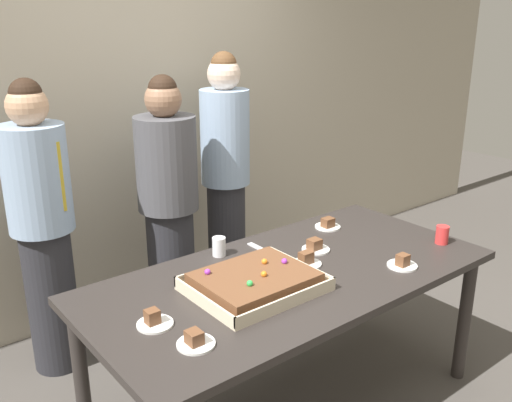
% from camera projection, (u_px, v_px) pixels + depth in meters
% --- Properties ---
extents(interior_back_panel, '(8.00, 0.12, 3.00)m').
position_uv_depth(interior_back_panel, '(131.00, 91.00, 3.69)').
color(interior_back_panel, '#B2A893').
rests_on(interior_back_panel, ground_plane).
extents(party_table, '(2.04, 0.98, 0.79)m').
position_uv_depth(party_table, '(291.00, 287.00, 2.76)').
color(party_table, '#2D2826').
rests_on(party_table, ground_plane).
extents(sheet_cake, '(0.57, 0.47, 0.11)m').
position_uv_depth(sheet_cake, '(255.00, 282.00, 2.55)').
color(sheet_cake, beige).
rests_on(sheet_cake, party_table).
extents(plated_slice_near_left, '(0.15, 0.15, 0.07)m').
position_uv_depth(plated_slice_near_left, '(402.00, 263.00, 2.79)').
color(plated_slice_near_left, white).
rests_on(plated_slice_near_left, party_table).
extents(plated_slice_near_right, '(0.15, 0.15, 0.06)m').
position_uv_depth(plated_slice_near_right, '(328.00, 225.00, 3.29)').
color(plated_slice_near_right, white).
rests_on(plated_slice_near_right, party_table).
extents(plated_slice_far_left, '(0.15, 0.15, 0.07)m').
position_uv_depth(plated_slice_far_left, '(154.00, 321.00, 2.27)').
color(plated_slice_far_left, white).
rests_on(plated_slice_far_left, party_table).
extents(plated_slice_far_right, '(0.15, 0.15, 0.07)m').
position_uv_depth(plated_slice_far_right, '(315.00, 247.00, 2.98)').
color(plated_slice_far_right, white).
rests_on(plated_slice_far_right, party_table).
extents(plated_slice_center_front, '(0.15, 0.15, 0.07)m').
position_uv_depth(plated_slice_center_front, '(306.00, 261.00, 2.81)').
color(plated_slice_center_front, white).
rests_on(plated_slice_center_front, party_table).
extents(plated_slice_center_back, '(0.15, 0.15, 0.06)m').
position_uv_depth(plated_slice_center_back, '(195.00, 341.00, 2.13)').
color(plated_slice_center_back, white).
rests_on(plated_slice_center_back, party_table).
extents(drink_cup_nearest, '(0.07, 0.07, 0.10)m').
position_uv_depth(drink_cup_nearest, '(442.00, 235.00, 3.07)').
color(drink_cup_nearest, red).
rests_on(drink_cup_nearest, party_table).
extents(drink_cup_middle, '(0.07, 0.07, 0.10)m').
position_uv_depth(drink_cup_middle, '(219.00, 247.00, 2.91)').
color(drink_cup_middle, white).
rests_on(drink_cup_middle, party_table).
extents(cake_server_utensil, '(0.03, 0.20, 0.01)m').
position_uv_depth(cake_server_utensil, '(261.00, 249.00, 2.99)').
color(cake_server_utensil, silver).
rests_on(cake_server_utensil, party_table).
extents(person_serving_front, '(0.33, 0.33, 1.76)m').
position_uv_depth(person_serving_front, '(226.00, 179.00, 3.78)').
color(person_serving_front, '#28282D').
rests_on(person_serving_front, ground_plane).
extents(person_green_shirt_behind, '(0.37, 0.37, 1.66)m').
position_uv_depth(person_green_shirt_behind, '(169.00, 208.00, 3.42)').
color(person_green_shirt_behind, '#28282D').
rests_on(person_green_shirt_behind, ground_plane).
extents(person_striped_tie_right, '(0.35, 0.35, 1.68)m').
position_uv_depth(person_striped_tie_right, '(43.00, 227.00, 3.07)').
color(person_striped_tie_right, '#28282D').
rests_on(person_striped_tie_right, ground_plane).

